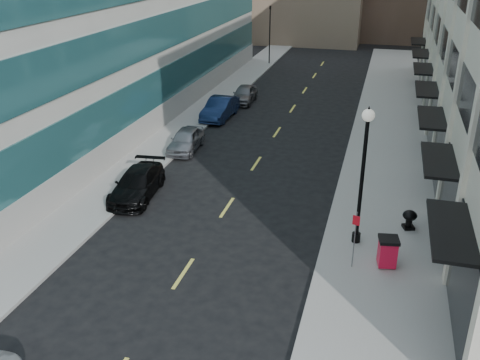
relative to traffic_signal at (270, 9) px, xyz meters
The scene contains 12 objects.
sidewalk_right 31.38m from the traffic_signal, 65.10° to the right, with size 5.00×80.00×0.15m, color #9C988E.
sidewalk_left 28.58m from the traffic_signal, 92.05° to the right, with size 3.00×80.00×0.15m, color #9C988E.
road_centerline 32.00m from the traffic_signal, 79.94° to the right, with size 0.15×68.20×0.01m.
traffic_signal is the anchor object (origin of this frame).
car_black_pickup 34.38m from the traffic_signal, 88.82° to the right, with size 1.95×4.80×1.39m, color black.
car_silver_sedan 27.47m from the traffic_signal, 88.51° to the right, with size 1.64×4.07×1.39m, color gray.
car_blue_sedan 20.61m from the traffic_signal, 87.89° to the right, with size 1.65×4.72×1.55m, color #112042.
car_grey_sedan 16.11m from the traffic_signal, 85.02° to the right, with size 1.64×4.09×1.39m, color slate.
trash_bin 40.06m from the traffic_signal, 70.60° to the right, with size 0.88×0.93×1.25m.
lamppost 37.89m from the traffic_signal, 71.67° to the right, with size 0.50×0.50×6.06m.
sign_post 39.99m from the traffic_signal, 72.60° to the right, with size 0.28×0.11×2.45m.
urn_planter 37.24m from the traffic_signal, 67.53° to the right, with size 0.64×0.64×0.88m.
Camera 1 is at (6.93, -8.58, 11.94)m, focal length 40.00 mm.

